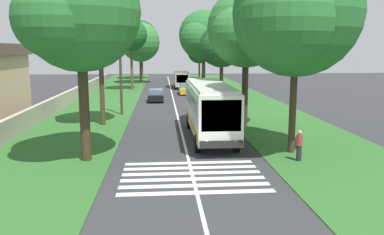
# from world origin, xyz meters

# --- Properties ---
(ground) EXTENTS (160.00, 160.00, 0.00)m
(ground) POSITION_xyz_m (0.00, 0.00, 0.00)
(ground) COLOR #333335
(grass_verge_left) EXTENTS (120.00, 8.00, 0.04)m
(grass_verge_left) POSITION_xyz_m (15.00, 8.20, 0.02)
(grass_verge_left) COLOR #2D6628
(grass_verge_left) RESTS_ON ground
(grass_verge_right) EXTENTS (120.00, 8.00, 0.04)m
(grass_verge_right) POSITION_xyz_m (15.00, -8.20, 0.02)
(grass_verge_right) COLOR #2D6628
(grass_verge_right) RESTS_ON ground
(centre_line) EXTENTS (110.00, 0.16, 0.01)m
(centre_line) POSITION_xyz_m (15.00, 0.00, 0.00)
(centre_line) COLOR silver
(centre_line) RESTS_ON ground
(coach_bus) EXTENTS (11.16, 2.62, 3.73)m
(coach_bus) POSITION_xyz_m (7.56, -1.80, 2.15)
(coach_bus) COLOR silver
(coach_bus) RESTS_ON ground
(zebra_crossing) EXTENTS (4.95, 6.80, 0.01)m
(zebra_crossing) POSITION_xyz_m (-0.77, 0.00, 0.00)
(zebra_crossing) COLOR silver
(zebra_crossing) RESTS_ON ground
(trailing_car_0) EXTENTS (4.30, 1.78, 1.43)m
(trailing_car_0) POSITION_xyz_m (27.38, 2.08, 0.67)
(trailing_car_0) COLOR black
(trailing_car_0) RESTS_ON ground
(trailing_car_1) EXTENTS (4.30, 1.78, 1.43)m
(trailing_car_1) POSITION_xyz_m (34.47, -1.86, 0.67)
(trailing_car_1) COLOR gold
(trailing_car_1) RESTS_ON ground
(trailing_minibus_0) EXTENTS (6.00, 2.14, 2.53)m
(trailing_minibus_0) POSITION_xyz_m (42.98, -1.69, 1.55)
(trailing_minibus_0) COLOR #BFB299
(trailing_minibus_0) RESTS_ON ground
(roadside_tree_left_0) EXTENTS (6.27, 5.19, 11.01)m
(roadside_tree_left_0) POSITION_xyz_m (13.00, 6.22, 8.29)
(roadside_tree_left_0) COLOR #4C3826
(roadside_tree_left_0) RESTS_ON grass_verge_left
(roadside_tree_left_1) EXTENTS (8.35, 6.60, 11.72)m
(roadside_tree_left_1) POSITION_xyz_m (63.25, 5.60, 8.27)
(roadside_tree_left_1) COLOR #4C3826
(roadside_tree_left_1) RESTS_ON grass_verge_left
(roadside_tree_left_2) EXTENTS (8.09, 6.96, 10.72)m
(roadside_tree_left_2) POSITION_xyz_m (52.91, 5.24, 7.11)
(roadside_tree_left_2) COLOR #4C3826
(roadside_tree_left_2) RESTS_ON grass_verge_left
(roadside_tree_left_3) EXTENTS (6.01, 4.85, 10.46)m
(roadside_tree_left_3) POSITION_xyz_m (41.04, 5.97, 7.94)
(roadside_tree_left_3) COLOR brown
(roadside_tree_left_3) RESTS_ON grass_verge_left
(roadside_tree_left_4) EXTENTS (7.65, 6.28, 11.06)m
(roadside_tree_left_4) POSITION_xyz_m (2.55, 5.71, 7.76)
(roadside_tree_left_4) COLOR #3D2D1E
(roadside_tree_left_4) RESTS_ON grass_verge_left
(roadside_tree_right_0) EXTENTS (8.93, 7.21, 11.61)m
(roadside_tree_right_0) POSITION_xyz_m (3.26, -5.92, 7.82)
(roadside_tree_right_0) COLOR #3D2D1E
(roadside_tree_right_0) RESTS_ON grass_verge_right
(roadside_tree_right_1) EXTENTS (6.98, 5.66, 9.20)m
(roadside_tree_right_1) POSITION_xyz_m (31.32, -6.02, 6.29)
(roadside_tree_right_1) COLOR #3D2D1E
(roadside_tree_right_1) RESTS_ON grass_verge_right
(roadside_tree_right_2) EXTENTS (7.56, 6.01, 10.57)m
(roadside_tree_right_2) POSITION_xyz_m (11.72, -4.93, 7.40)
(roadside_tree_right_2) COLOR #3D2D1E
(roadside_tree_right_2) RESTS_ON grass_verge_right
(roadside_tree_right_3) EXTENTS (5.61, 4.90, 7.99)m
(roadside_tree_right_3) POSITION_xyz_m (62.41, -6.27, 5.46)
(roadside_tree_right_3) COLOR #4C3826
(roadside_tree_right_3) RESTS_ON grass_verge_right
(roadside_tree_right_4) EXTENTS (9.04, 7.56, 11.86)m
(roadside_tree_right_4) POSITION_xyz_m (42.17, -4.86, 7.91)
(roadside_tree_right_4) COLOR #4C3826
(roadside_tree_right_4) RESTS_ON grass_verge_right
(utility_pole) EXTENTS (0.24, 1.40, 7.20)m
(utility_pole) POSITION_xyz_m (17.74, 5.12, 3.78)
(utility_pole) COLOR #473828
(utility_pole) RESTS_ON grass_verge_left
(roadside_wall) EXTENTS (70.00, 0.40, 1.49)m
(roadside_wall) POSITION_xyz_m (20.00, 11.60, 0.78)
(roadside_wall) COLOR #B2A893
(roadside_wall) RESTS_ON grass_verge_left
(pedestrian) EXTENTS (0.34, 0.34, 1.69)m
(pedestrian) POSITION_xyz_m (1.31, -5.95, 0.91)
(pedestrian) COLOR #26262D
(pedestrian) RESTS_ON grass_verge_right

